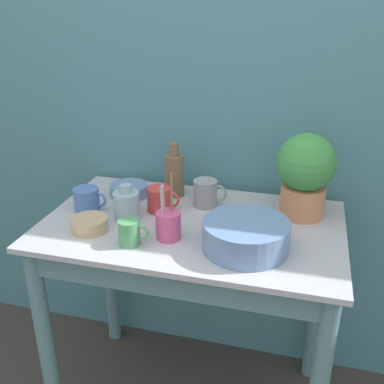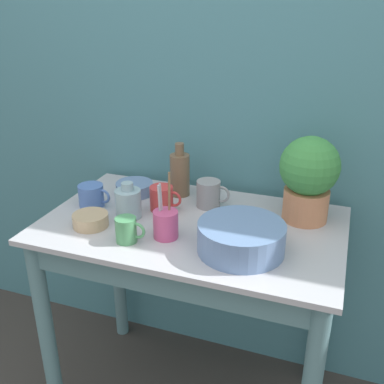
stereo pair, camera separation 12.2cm
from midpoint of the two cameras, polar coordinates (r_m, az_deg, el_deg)
The scene contains 13 objects.
wall_back at distance 1.84m, azimuth 6.03°, elevation 10.83°, with size 6.00×0.05×2.40m.
counter_table at distance 1.69m, azimuth 1.83°, elevation -10.22°, with size 1.07×0.65×0.86m.
potted_plant at distance 1.64m, azimuth 16.68°, elevation 1.95°, with size 0.21×0.21×0.31m.
bowl_wash_large at distance 1.43m, azimuth 8.71°, elevation -5.80°, with size 0.28×0.28×0.10m.
bottle_tall at distance 1.80m, azimuth 0.38°, elevation 2.32°, with size 0.08×0.08×0.22m.
bottle_short at distance 1.64m, azimuth -6.00°, elevation -1.38°, with size 0.09×0.09×0.13m.
mug_green at distance 1.48m, azimuth -5.94°, elevation -4.85°, with size 0.10×0.07×0.09m.
mug_grey at distance 1.72m, azimuth 4.21°, elevation -0.26°, with size 0.13×0.09×0.10m.
mug_red at distance 1.69m, azimuth -1.76°, elevation -0.85°, with size 0.12×0.09×0.09m.
mug_blue at distance 1.75m, azimuth -10.70°, elevation -0.48°, with size 0.13×0.10×0.09m.
bowl_small_blue at distance 1.84m, azimuth -5.44°, elevation 0.47°, with size 0.15×0.15×0.05m.
bowl_small_tan at distance 1.61m, azimuth -10.66°, elevation -3.56°, with size 0.13×0.13×0.05m.
utensil_cup at distance 1.50m, azimuth -1.04°, elevation -4.06°, with size 0.08×0.08×0.23m.
Camera 2 is at (0.48, -1.02, 1.60)m, focal length 42.00 mm.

